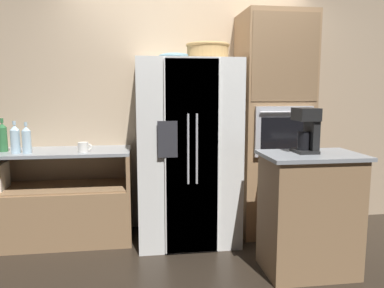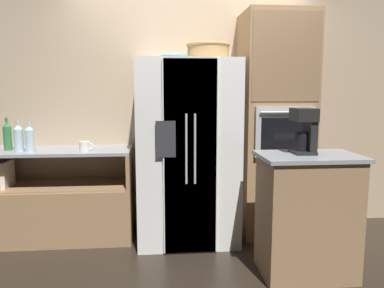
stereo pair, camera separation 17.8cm
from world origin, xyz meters
name	(u,v)px [view 1 (the left image)]	position (x,y,z in m)	size (l,w,h in m)	color
ground_plane	(196,239)	(0.00, 0.00, 0.00)	(20.00, 20.00, 0.00)	black
wall_back	(189,98)	(0.00, 0.48, 1.40)	(12.00, 0.06, 2.80)	tan
counter_left	(60,209)	(-1.32, 0.16, 0.33)	(1.37, 0.57, 0.91)	#93704C
refrigerator	(187,152)	(-0.08, 0.06, 0.88)	(0.96, 0.80, 1.77)	silver
wall_oven	(272,125)	(0.82, 0.15, 1.12)	(0.69, 0.66, 2.24)	#93704C
island_counter	(309,213)	(0.81, -0.78, 0.49)	(0.78, 0.53, 0.98)	#93704C
wicker_basket	(208,51)	(0.12, 0.04, 1.85)	(0.42, 0.42, 0.15)	tan
fruit_bowl	(175,56)	(-0.19, 0.10, 1.80)	(0.31, 0.31, 0.07)	#668C99
bottle_tall	(3,137)	(-1.80, 0.16, 1.05)	(0.08, 0.08, 0.32)	#33723F
bottle_short	(27,139)	(-1.56, 0.03, 1.04)	(0.08, 0.08, 0.29)	silver
bottle_wide	(15,139)	(-1.66, 0.04, 1.04)	(0.08, 0.08, 0.30)	silver
mug	(84,147)	(-1.06, 0.03, 0.95)	(0.13, 0.10, 0.09)	silver
coffee_maker	(308,128)	(0.79, -0.73, 1.18)	(0.16, 0.22, 0.36)	black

